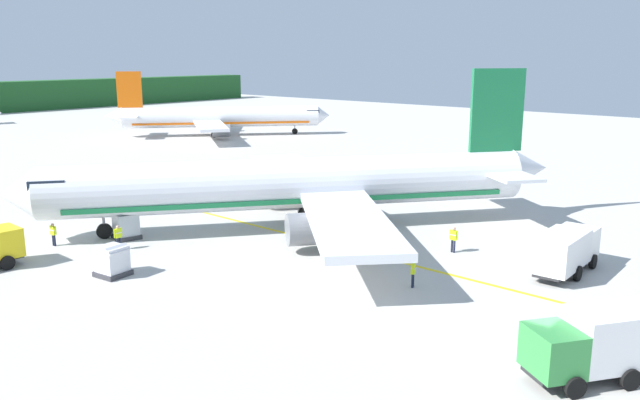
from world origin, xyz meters
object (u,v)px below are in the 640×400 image
(crew_marshaller, at_px, (454,237))
(crew_supervisor, at_px, (53,233))
(crew_loader_right, at_px, (118,235))
(cargo_container_near, at_px, (112,261))
(service_truck_fuel, at_px, (597,342))
(crew_loader_left, at_px, (413,271))
(service_truck_catering, at_px, (565,249))
(airliner_foreground, at_px, (299,184))
(airliner_mid_apron, at_px, (219,117))
(cargo_container_mid, at_px, (126,226))

(crew_marshaller, relative_size, crew_supervisor, 1.08)
(crew_loader_right, bearing_deg, cargo_container_near, -124.99)
(service_truck_fuel, relative_size, crew_loader_left, 3.50)
(service_truck_catering, distance_m, crew_marshaller, 7.19)
(airliner_foreground, xyz_separation_m, service_truck_fuel, (-9.14, -25.11, -1.79))
(airliner_mid_apron, height_order, service_truck_fuel, airliner_mid_apron)
(cargo_container_near, bearing_deg, cargo_container_mid, 52.49)
(airliner_foreground, height_order, crew_supervisor, airliner_foreground)
(crew_marshaller, bearing_deg, service_truck_catering, -83.53)
(airliner_foreground, bearing_deg, cargo_container_near, 176.84)
(service_truck_catering, xyz_separation_m, crew_marshaller, (-0.81, 7.13, -0.45))
(airliner_mid_apron, bearing_deg, cargo_container_mid, -136.17)
(airliner_mid_apron, height_order, crew_marshaller, airliner_mid_apron)
(airliner_mid_apron, height_order, cargo_container_mid, airliner_mid_apron)
(cargo_container_near, xyz_separation_m, cargo_container_mid, (4.94, 6.44, 0.01))
(airliner_foreground, xyz_separation_m, crew_supervisor, (-14.75, 9.42, -2.44))
(crew_marshaller, bearing_deg, crew_supervisor, 128.26)
(service_truck_catering, relative_size, crew_supervisor, 3.94)
(service_truck_catering, bearing_deg, airliner_foreground, 98.89)
(crew_supervisor, bearing_deg, airliner_mid_apron, 39.64)
(airliner_foreground, bearing_deg, crew_loader_left, -110.58)
(crew_loader_right, bearing_deg, crew_marshaller, -50.18)
(airliner_foreground, height_order, crew_marshaller, airliner_foreground)
(crew_loader_left, bearing_deg, airliner_foreground, 69.42)
(crew_loader_left, height_order, crew_supervisor, crew_loader_left)
(airliner_foreground, height_order, cargo_container_mid, airliner_foreground)
(airliner_foreground, bearing_deg, service_truck_catering, -81.11)
(airliner_mid_apron, distance_m, cargo_container_near, 68.37)
(service_truck_fuel, distance_m, cargo_container_mid, 32.42)
(crew_marshaller, xyz_separation_m, crew_loader_right, (-14.46, 17.34, -0.04))
(airliner_mid_apron, bearing_deg, service_truck_catering, -113.79)
(service_truck_catering, bearing_deg, crew_loader_right, 121.96)
(airliner_foreground, xyz_separation_m, service_truck_catering, (3.00, -19.20, -1.90))
(airliner_foreground, height_order, airliner_mid_apron, airliner_foreground)
(cargo_container_mid, height_order, crew_supervisor, cargo_container_mid)
(service_truck_catering, bearing_deg, cargo_container_near, 132.50)
(cargo_container_mid, xyz_separation_m, crew_marshaller, (12.62, -19.35, 0.11))
(crew_marshaller, bearing_deg, airliner_foreground, 100.30)
(service_truck_fuel, height_order, cargo_container_mid, service_truck_fuel)
(cargo_container_mid, bearing_deg, crew_marshaller, -56.90)
(airliner_foreground, distance_m, cargo_container_near, 15.58)
(service_truck_fuel, bearing_deg, crew_loader_left, 70.69)
(cargo_container_mid, height_order, crew_loader_left, cargo_container_mid)
(airliner_mid_apron, relative_size, crew_loader_left, 17.68)
(service_truck_catering, xyz_separation_m, crew_supervisor, (-17.76, 28.62, -0.54))
(cargo_container_mid, bearing_deg, service_truck_fuel, -87.73)
(service_truck_fuel, distance_m, crew_supervisor, 34.99)
(airliner_foreground, xyz_separation_m, crew_loader_right, (-12.26, 5.27, -2.39))
(airliner_foreground, relative_size, cargo_container_near, 18.23)
(cargo_container_near, height_order, crew_supervisor, cargo_container_near)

